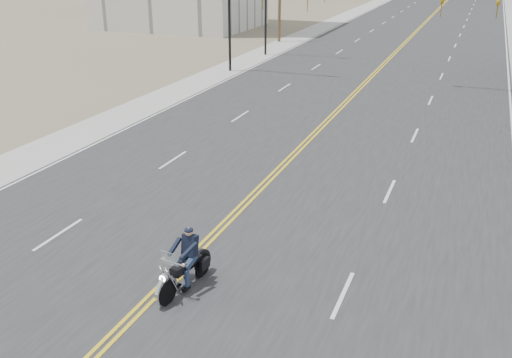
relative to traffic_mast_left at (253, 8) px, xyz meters
The scene contains 7 objects.
ground_plane 33.60m from the traffic_mast_left, 74.33° to the right, with size 400.00×400.00×0.00m, color #776D56.
road 39.36m from the traffic_mast_left, 76.71° to the left, with size 20.00×200.00×0.01m, color #303033.
sidewalk_left 38.40m from the traffic_mast_left, 93.80° to the left, with size 3.00×200.00×0.01m, color #A5A5A0.
traffic_mast_left is the anchor object (origin of this frame).
traffic_mast_right 17.95m from the traffic_mast_left, ahead, with size 7.10×0.26×7.00m.
traffic_mast_far 8.01m from the traffic_mast_left, 92.40° to the left, with size 6.10×0.26×7.00m.
motorcyclist 31.17m from the traffic_mast_left, 71.84° to the right, with size 1.02×2.38×1.86m, color black, non-canonical shape.
Camera 1 is at (7.78, -9.73, 9.19)m, focal length 40.00 mm.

